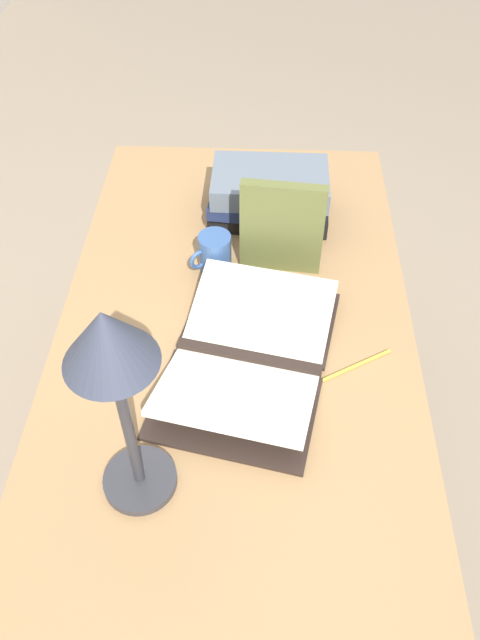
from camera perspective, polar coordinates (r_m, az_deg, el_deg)
name	(u,v)px	position (r m, az deg, el deg)	size (l,w,h in m)	color
ground_plane	(237,493)	(1.95, -0.31, -15.53)	(12.00, 12.00, 0.00)	gray
reading_desk	(235,355)	(1.40, -0.42, -3.24)	(1.38, 0.75, 0.75)	#937047
open_book	(249,355)	(1.25, 0.81, -3.22)	(0.51, 0.39, 0.07)	black
book_stack_tall	(270,195)	(1.56, 2.71, 11.35)	(0.23, 0.30, 0.13)	black
book_standing_upright	(282,228)	(1.39, 3.84, 8.38)	(0.04, 0.19, 0.23)	brown
reading_lamp	(113,365)	(0.86, -11.54, -4.07)	(0.13, 0.13, 0.43)	#2D2D33
coffee_mug	(214,253)	(1.42, -2.37, 6.17)	(0.08, 0.09, 0.09)	#335184
pencil	(357,365)	(1.27, 10.62, -4.09)	(0.09, 0.15, 0.01)	gold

